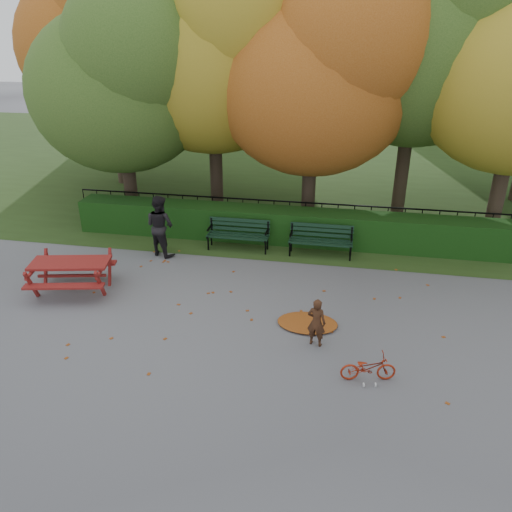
% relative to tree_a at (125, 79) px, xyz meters
% --- Properties ---
extents(ground, '(90.00, 90.00, 0.00)m').
position_rel_tree_a_xyz_m(ground, '(5.19, -5.58, -4.52)').
color(ground, slate).
rests_on(ground, ground).
extents(grass_strip, '(90.00, 90.00, 0.00)m').
position_rel_tree_a_xyz_m(grass_strip, '(5.19, 8.42, -4.52)').
color(grass_strip, '#273D16').
rests_on(grass_strip, ground).
extents(building_left, '(10.00, 7.00, 15.00)m').
position_rel_tree_a_xyz_m(building_left, '(-3.81, 20.42, 2.98)').
color(building_left, '#B9AC93').
rests_on(building_left, ground).
extents(building_right, '(9.00, 6.00, 12.00)m').
position_rel_tree_a_xyz_m(building_right, '(13.19, 22.42, 1.48)').
color(building_right, '#B9AC93').
rests_on(building_right, ground).
extents(hedge, '(13.00, 0.90, 1.00)m').
position_rel_tree_a_xyz_m(hedge, '(5.19, -1.08, -4.02)').
color(hedge, black).
rests_on(hedge, ground).
extents(iron_fence, '(14.00, 0.04, 1.02)m').
position_rel_tree_a_xyz_m(iron_fence, '(5.19, -0.28, -3.98)').
color(iron_fence, black).
rests_on(iron_fence, ground).
extents(tree_a, '(5.88, 5.60, 7.48)m').
position_rel_tree_a_xyz_m(tree_a, '(0.00, 0.00, 0.00)').
color(tree_a, black).
rests_on(tree_a, ground).
extents(tree_b, '(6.72, 6.40, 8.79)m').
position_rel_tree_a_xyz_m(tree_b, '(2.74, 1.17, 0.88)').
color(tree_b, black).
rests_on(tree_b, ground).
extents(tree_c, '(6.30, 6.00, 8.00)m').
position_rel_tree_a_xyz_m(tree_c, '(6.02, 0.38, 0.30)').
color(tree_c, black).
rests_on(tree_c, ground).
extents(tree_d, '(7.14, 6.80, 9.58)m').
position_rel_tree_a_xyz_m(tree_d, '(9.07, 1.65, 1.46)').
color(tree_d, black).
rests_on(tree_d, ground).
extents(tree_f, '(6.93, 6.60, 9.19)m').
position_rel_tree_a_xyz_m(tree_f, '(-1.94, 3.66, 1.17)').
color(tree_f, black).
rests_on(tree_f, ground).
extents(bench_left, '(1.80, 0.57, 0.88)m').
position_rel_tree_a_xyz_m(bench_left, '(3.89, -1.88, -4.00)').
color(bench_left, black).
rests_on(bench_left, ground).
extents(bench_right, '(1.80, 0.57, 0.88)m').
position_rel_tree_a_xyz_m(bench_right, '(6.29, -1.88, -4.00)').
color(bench_right, black).
rests_on(bench_right, ground).
extents(picnic_table, '(2.14, 1.86, 0.91)m').
position_rel_tree_a_xyz_m(picnic_table, '(0.41, -5.14, -3.90)').
color(picnic_table, '#650A0D').
rests_on(picnic_table, ground).
extents(leaf_pile, '(1.48, 1.15, 0.09)m').
position_rel_tree_a_xyz_m(leaf_pile, '(6.26, -5.64, -4.47)').
color(leaf_pile, maroon).
rests_on(leaf_pile, ground).
extents(leaf_scatter, '(9.00, 5.70, 0.01)m').
position_rel_tree_a_xyz_m(leaf_scatter, '(5.19, -5.28, -4.51)').
color(leaf_scatter, maroon).
rests_on(leaf_scatter, ground).
extents(child, '(0.44, 0.34, 1.07)m').
position_rel_tree_a_xyz_m(child, '(6.49, -6.36, -3.99)').
color(child, '#3B2113').
rests_on(child, ground).
extents(adult, '(1.05, 0.94, 1.76)m').
position_rel_tree_a_xyz_m(adult, '(1.81, -2.68, -3.64)').
color(adult, black).
rests_on(adult, ground).
extents(bicycle, '(1.08, 0.55, 0.54)m').
position_rel_tree_a_xyz_m(bicycle, '(7.53, -7.31, -4.25)').
color(bicycle, maroon).
rests_on(bicycle, ground).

